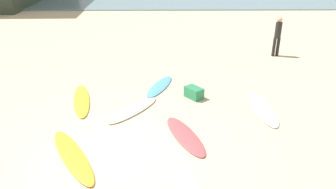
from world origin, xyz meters
name	(u,v)px	position (x,y,z in m)	size (l,w,h in m)	color
ground_plane	(113,152)	(0.00, 0.00, 0.00)	(120.00, 120.00, 0.00)	#C6B28E
surfboard_0	(73,156)	(-0.93, -0.19, 0.04)	(0.51, 2.58, 0.08)	gold
surfboard_1	(263,108)	(4.27, 2.25, 0.03)	(0.59, 2.40, 0.07)	white
surfboard_2	(133,110)	(0.30, 2.16, 0.04)	(0.52, 2.11, 0.08)	silver
surfboard_4	(185,136)	(1.79, 0.70, 0.03)	(0.58, 2.11, 0.07)	#DD4A50
surfboard_5	(160,86)	(1.09, 4.01, 0.03)	(0.51, 2.05, 0.06)	#4E97D7
surfboard_6	(82,100)	(-1.42, 2.86, 0.04)	(0.49, 2.49, 0.08)	yellow
beachgoer_near	(278,35)	(6.26, 7.51, 0.97)	(0.34, 0.34, 1.74)	black
beach_cooler	(194,93)	(2.22, 3.10, 0.18)	(0.60, 0.37, 0.36)	#287F51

